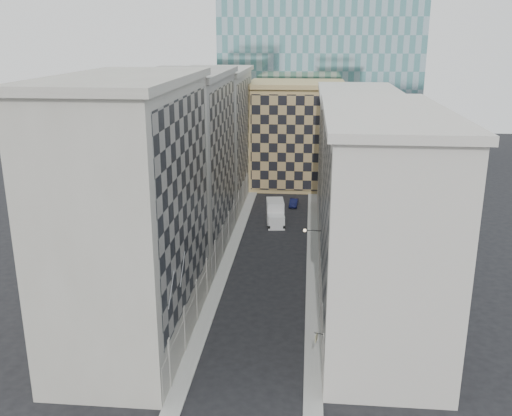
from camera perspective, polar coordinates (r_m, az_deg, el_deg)
The scene contains 15 objects.
ground at distance 44.71m, azimuth -1.45°, elevation -19.98°, with size 260.00×260.00×0.00m, color black.
sidewalk_west at distance 71.38m, azimuth -2.80°, elevation -5.08°, with size 1.50×100.00×0.15m, color gray.
sidewalk_east at distance 70.73m, azimuth 5.69°, elevation -5.36°, with size 1.50×100.00×0.15m, color gray.
bldg_left_a at distance 51.16m, azimuth -12.26°, elevation -0.52°, with size 10.80×22.80×23.70m.
bldg_left_b at distance 71.83m, azimuth -7.05°, elevation 4.36°, with size 10.80×22.80×22.70m.
bldg_left_c at distance 93.12m, azimuth -4.17°, elevation 7.03°, with size 10.80×22.80×21.70m.
bldg_right_a at distance 53.48m, azimuth 12.07°, elevation -1.43°, with size 10.80×26.80×20.70m.
bldg_right_b at distance 79.56m, azimuth 9.97°, elevation 4.38°, with size 10.80×28.80×19.70m.
tan_block at distance 104.83m, azimuth 4.03°, elevation 7.39°, with size 16.80×14.80×18.80m.
church_tower at distance 117.52m, azimuth 3.39°, elevation 17.02°, with size 7.20×7.20×51.50m.
flagpoles_left at distance 46.70m, azimuth -7.90°, elevation -7.03°, with size 0.10×6.33×2.33m.
bracket_lamp at distance 62.94m, azimuth 5.07°, elevation -2.25°, with size 1.98×0.36×0.36m.
box_truck at distance 84.18m, azimuth 1.95°, elevation -0.59°, with size 3.16×6.32×3.33m.
dark_car at distance 92.92m, azimuth 3.80°, elevation 0.54°, with size 1.30×3.71×1.22m, color #0E1236.
shop_sign at distance 46.64m, azimuth 6.07°, elevation -12.73°, with size 0.73×0.64×0.73m.
Camera 1 is at (4.41, -35.44, 26.90)m, focal length 40.00 mm.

